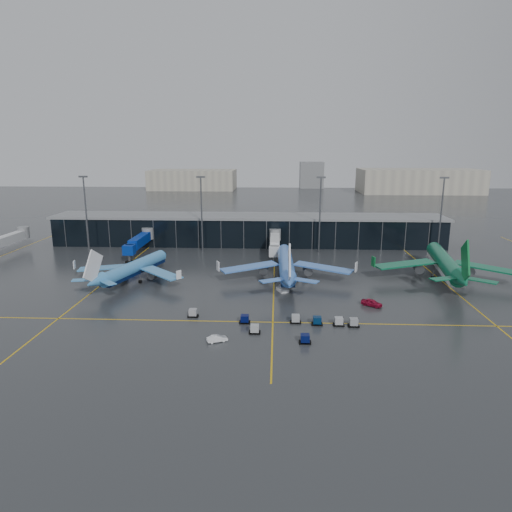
{
  "coord_description": "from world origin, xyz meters",
  "views": [
    {
      "loc": [
        10.64,
        -102.82,
        35.17
      ],
      "look_at": [
        5.0,
        18.0,
        6.0
      ],
      "focal_mm": 32.0,
      "sensor_mm": 36.0,
      "label": 1
    }
  ],
  "objects_px": {
    "airliner_arkefly": "(135,260)",
    "airliner_aer_lingus": "(446,253)",
    "service_van_red": "(372,303)",
    "airliner_klm_near": "(286,255)",
    "service_van_white": "(217,339)",
    "mobile_airstair": "(283,288)",
    "baggage_carts": "(287,323)"
  },
  "relations": [
    {
      "from": "airliner_arkefly",
      "to": "mobile_airstair",
      "type": "xyz_separation_m",
      "value": [
        39.47,
        -7.68,
        -4.95
      ]
    },
    {
      "from": "baggage_carts",
      "to": "mobile_airstair",
      "type": "distance_m",
      "value": 22.9
    },
    {
      "from": "mobile_airstair",
      "to": "service_van_red",
      "type": "height_order",
      "value": "mobile_airstair"
    },
    {
      "from": "airliner_arkefly",
      "to": "service_van_red",
      "type": "relative_size",
      "value": 7.87
    },
    {
      "from": "service_van_white",
      "to": "airliner_klm_near",
      "type": "bearing_deg",
      "value": -40.06
    },
    {
      "from": "airliner_arkefly",
      "to": "airliner_aer_lingus",
      "type": "bearing_deg",
      "value": 19.8
    },
    {
      "from": "airliner_klm_near",
      "to": "service_van_red",
      "type": "height_order",
      "value": "airliner_klm_near"
    },
    {
      "from": "airliner_klm_near",
      "to": "service_van_red",
      "type": "distance_m",
      "value": 28.99
    },
    {
      "from": "airliner_klm_near",
      "to": "airliner_aer_lingus",
      "type": "xyz_separation_m",
      "value": [
        43.11,
        2.38,
        0.48
      ]
    },
    {
      "from": "airliner_aer_lingus",
      "to": "service_van_white",
      "type": "height_order",
      "value": "airliner_aer_lingus"
    },
    {
      "from": "baggage_carts",
      "to": "mobile_airstair",
      "type": "bearing_deg",
      "value": 91.59
    },
    {
      "from": "airliner_aer_lingus",
      "to": "baggage_carts",
      "type": "height_order",
      "value": "airliner_aer_lingus"
    },
    {
      "from": "airliner_klm_near",
      "to": "airliner_aer_lingus",
      "type": "bearing_deg",
      "value": 2.07
    },
    {
      "from": "mobile_airstair",
      "to": "service_van_red",
      "type": "relative_size",
      "value": 0.8
    },
    {
      "from": "baggage_carts",
      "to": "mobile_airstair",
      "type": "relative_size",
      "value": 9.3
    },
    {
      "from": "airliner_aer_lingus",
      "to": "baggage_carts",
      "type": "xyz_separation_m",
      "value": [
        -43.42,
        -36.49,
        -6.27
      ]
    },
    {
      "from": "service_van_red",
      "to": "service_van_white",
      "type": "bearing_deg",
      "value": 159.03
    },
    {
      "from": "service_van_red",
      "to": "airliner_klm_near",
      "type": "bearing_deg",
      "value": 78.28
    },
    {
      "from": "airliner_arkefly",
      "to": "mobile_airstair",
      "type": "bearing_deg",
      "value": 4.74
    },
    {
      "from": "airliner_arkefly",
      "to": "service_van_red",
      "type": "distance_m",
      "value": 62.18
    },
    {
      "from": "service_van_red",
      "to": "service_van_white",
      "type": "height_order",
      "value": "service_van_red"
    },
    {
      "from": "airliner_arkefly",
      "to": "airliner_aer_lingus",
      "type": "relative_size",
      "value": 0.81
    },
    {
      "from": "service_van_red",
      "to": "baggage_carts",
      "type": "bearing_deg",
      "value": 160.18
    },
    {
      "from": "mobile_airstair",
      "to": "service_van_red",
      "type": "bearing_deg",
      "value": -49.01
    },
    {
      "from": "airliner_arkefly",
      "to": "service_van_red",
      "type": "bearing_deg",
      "value": -0.73
    },
    {
      "from": "airliner_aer_lingus",
      "to": "service_van_white",
      "type": "relative_size",
      "value": 11.96
    },
    {
      "from": "mobile_airstair",
      "to": "airliner_arkefly",
      "type": "bearing_deg",
      "value": 146.34
    },
    {
      "from": "airliner_klm_near",
      "to": "mobile_airstair",
      "type": "distance_m",
      "value": 12.65
    },
    {
      "from": "airliner_arkefly",
      "to": "mobile_airstair",
      "type": "height_order",
      "value": "airliner_arkefly"
    },
    {
      "from": "airliner_aer_lingus",
      "to": "service_van_white",
      "type": "xyz_separation_m",
      "value": [
        -56.47,
        -44.34,
        -6.4
      ]
    },
    {
      "from": "airliner_klm_near",
      "to": "airliner_aer_lingus",
      "type": "distance_m",
      "value": 43.18
    },
    {
      "from": "airliner_arkefly",
      "to": "airliner_aer_lingus",
      "type": "distance_m",
      "value": 83.74
    }
  ]
}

